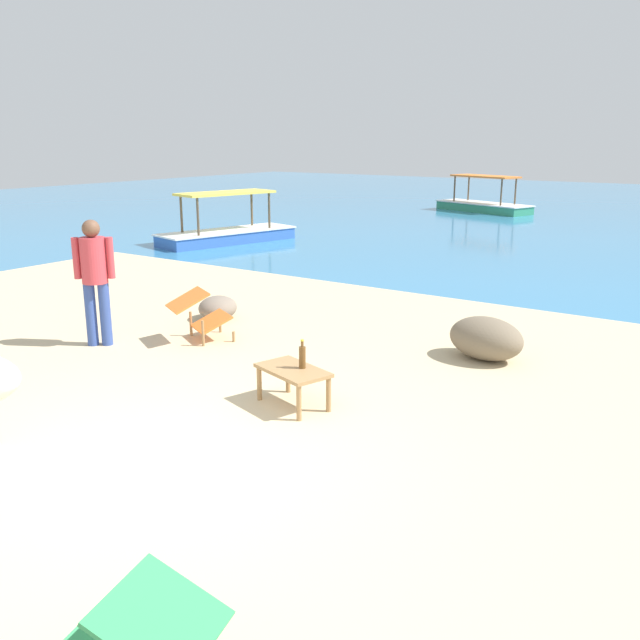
% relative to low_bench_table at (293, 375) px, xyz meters
% --- Properties ---
extents(sand_beach, '(18.00, 14.00, 0.04)m').
position_rel_low_bench_table_xyz_m(sand_beach, '(-0.09, -1.67, -0.35)').
color(sand_beach, '#CCB78E').
rests_on(sand_beach, ground).
extents(low_bench_table, '(0.86, 0.65, 0.39)m').
position_rel_low_bench_table_xyz_m(low_bench_table, '(0.00, 0.00, 0.00)').
color(low_bench_table, '#A37A4C').
rests_on(low_bench_table, sand_beach).
extents(bottle, '(0.07, 0.07, 0.30)m').
position_rel_low_bench_table_xyz_m(bottle, '(0.07, 0.07, 0.18)').
color(bottle, brown).
rests_on(bottle, low_bench_table).
extents(deck_chair_near, '(0.83, 0.93, 0.68)m').
position_rel_low_bench_table_xyz_m(deck_chair_near, '(-2.37, 1.15, 0.06)').
color(deck_chair_near, '#A37A4C').
rests_on(deck_chair_near, sand_beach).
extents(person_standing, '(0.42, 0.35, 1.62)m').
position_rel_low_bench_table_xyz_m(person_standing, '(-3.31, 0.28, 0.62)').
color(person_standing, '#334C99').
rests_on(person_standing, sand_beach).
extents(shore_rock_large, '(0.78, 0.83, 0.34)m').
position_rel_low_bench_table_xyz_m(shore_rock_large, '(-2.93, 2.11, -0.16)').
color(shore_rock_large, gray).
rests_on(shore_rock_large, sand_beach).
extents(shore_rock_medium, '(1.08, 0.87, 0.52)m').
position_rel_low_bench_table_xyz_m(shore_rock_medium, '(1.03, 2.52, -0.07)').
color(shore_rock_medium, '#756651').
rests_on(shore_rock_medium, sand_beach).
extents(boat_green, '(3.85, 2.29, 1.29)m').
position_rel_low_bench_table_xyz_m(boat_green, '(-5.43, 19.01, -0.08)').
color(boat_green, '#338E66').
rests_on(boat_green, water_surface).
extents(boat_blue, '(2.02, 3.84, 1.29)m').
position_rel_low_bench_table_xyz_m(boat_blue, '(-8.05, 8.06, -0.08)').
color(boat_blue, '#3866B7').
rests_on(boat_blue, water_surface).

